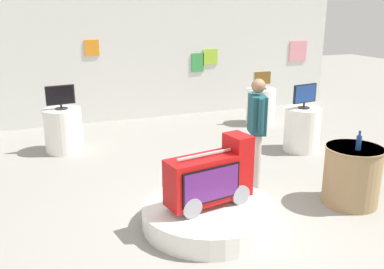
# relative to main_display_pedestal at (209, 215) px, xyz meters

# --- Properties ---
(ground_plane) EXTENTS (30.00, 30.00, 0.00)m
(ground_plane) POSITION_rel_main_display_pedestal_xyz_m (0.36, -0.03, -0.13)
(ground_plane) COLOR gray
(back_wall_display) EXTENTS (10.75, 0.13, 3.02)m
(back_wall_display) POSITION_rel_main_display_pedestal_xyz_m (0.37, 5.39, 1.38)
(back_wall_display) COLOR silver
(back_wall_display) RESTS_ON ground
(main_display_pedestal) EXTENTS (1.61, 1.61, 0.26)m
(main_display_pedestal) POSITION_rel_main_display_pedestal_xyz_m (0.00, 0.00, 0.00)
(main_display_pedestal) COLOR white
(main_display_pedestal) RESTS_ON ground
(novelty_firetruck_tv) EXTENTS (1.11, 0.55, 0.82)m
(novelty_firetruck_tv) POSITION_rel_main_display_pedestal_xyz_m (0.02, -0.00, 0.47)
(novelty_firetruck_tv) COLOR gray
(novelty_firetruck_tv) RESTS_ON main_display_pedestal
(display_pedestal_left_rear) EXTENTS (0.65, 0.65, 0.80)m
(display_pedestal_left_rear) POSITION_rel_main_display_pedestal_xyz_m (2.99, 3.88, 0.27)
(display_pedestal_left_rear) COLOR white
(display_pedestal_left_rear) RESTS_ON ground
(tv_on_left_rear) EXTENTS (0.43, 0.21, 0.40)m
(tv_on_left_rear) POSITION_rel_main_display_pedestal_xyz_m (2.99, 3.88, 0.88)
(tv_on_left_rear) COLOR black
(tv_on_left_rear) RESTS_ON display_pedestal_left_rear
(display_pedestal_center_rear) EXTENTS (0.65, 0.65, 0.80)m
(display_pedestal_center_rear) POSITION_rel_main_display_pedestal_xyz_m (2.73, 1.96, 0.27)
(display_pedestal_center_rear) COLOR white
(display_pedestal_center_rear) RESTS_ON ground
(tv_on_center_rear) EXTENTS (0.52, 0.21, 0.44)m
(tv_on_center_rear) POSITION_rel_main_display_pedestal_xyz_m (2.73, 1.96, 0.91)
(tv_on_center_rear) COLOR black
(tv_on_center_rear) RESTS_ON display_pedestal_center_rear
(display_pedestal_right_rear) EXTENTS (0.67, 0.67, 0.80)m
(display_pedestal_right_rear) POSITION_rel_main_display_pedestal_xyz_m (-1.35, 3.51, 0.27)
(display_pedestal_right_rear) COLOR white
(display_pedestal_right_rear) RESTS_ON ground
(tv_on_right_rear) EXTENTS (0.51, 0.22, 0.43)m
(tv_on_right_rear) POSITION_rel_main_display_pedestal_xyz_m (-1.35, 3.51, 0.89)
(tv_on_right_rear) COLOR black
(tv_on_right_rear) RESTS_ON display_pedestal_right_rear
(side_table_round) EXTENTS (0.76, 0.76, 0.80)m
(side_table_round) POSITION_rel_main_display_pedestal_xyz_m (2.02, -0.15, 0.28)
(side_table_round) COLOR #9E7F56
(side_table_round) RESTS_ON ground
(bottle_on_side_table) EXTENTS (0.07, 0.07, 0.25)m
(bottle_on_side_table) POSITION_rel_main_display_pedestal_xyz_m (1.97, -0.25, 0.77)
(bottle_on_side_table) COLOR navy
(bottle_on_side_table) RESTS_ON side_table_round
(shopper_browsing_near_truck) EXTENTS (0.31, 0.54, 1.61)m
(shopper_browsing_near_truck) POSITION_rel_main_display_pedestal_xyz_m (1.09, 0.81, 0.81)
(shopper_browsing_near_truck) COLOR #B2ADA3
(shopper_browsing_near_truck) RESTS_ON ground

